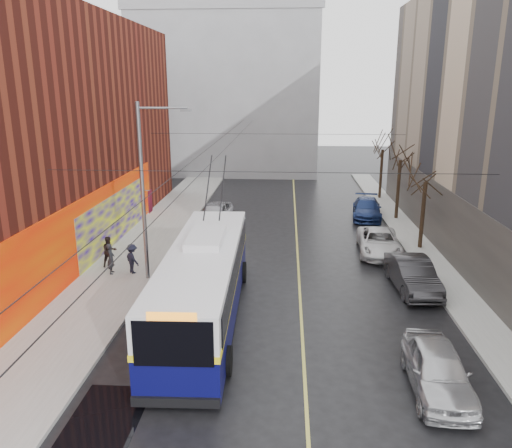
{
  "coord_description": "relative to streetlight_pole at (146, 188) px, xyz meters",
  "views": [
    {
      "loc": [
        0.75,
        -13.65,
        9.74
      ],
      "look_at": [
        -0.7,
        9.87,
        3.16
      ],
      "focal_mm": 35.0,
      "sensor_mm": 36.0,
      "label": 1
    }
  ],
  "objects": [
    {
      "name": "trolleybus",
      "position": [
        3.47,
        -4.18,
        -3.13
      ],
      "size": [
        3.29,
        13.13,
        6.18
      ],
      "rotation": [
        0.0,
        0.0,
        0.02
      ],
      "color": "#080841",
      "rests_on": "ground"
    },
    {
      "name": "puddle",
      "position": [
        1.54,
        -10.92,
        -4.84
      ],
      "size": [
        2.13,
        3.23,
        0.01
      ],
      "primitive_type": "cube",
      "color": "black",
      "rests_on": "ground"
    },
    {
      "name": "following_car",
      "position": [
        1.8,
        10.68,
        -4.02
      ],
      "size": [
        2.58,
        5.06,
        1.65
      ],
      "primitive_type": "imported",
      "rotation": [
        0.0,
        0.0,
        -0.13
      ],
      "color": "#9A999E",
      "rests_on": "ground"
    },
    {
      "name": "parked_car_d",
      "position": [
        13.0,
        13.37,
        -4.11
      ],
      "size": [
        2.65,
        5.28,
        1.47
      ],
      "primitive_type": "imported",
      "rotation": [
        0.0,
        0.0,
        -0.12
      ],
      "color": "navy",
      "rests_on": "ground"
    },
    {
      "name": "tree_near",
      "position": [
        15.14,
        6.0,
        0.13
      ],
      "size": [
        3.2,
        3.2,
        6.4
      ],
      "color": "black",
      "rests_on": "ground"
    },
    {
      "name": "pedestrian_b",
      "position": [
        -2.66,
        1.54,
        -3.85
      ],
      "size": [
        1.04,
        1.02,
        1.69
      ],
      "primitive_type": "imported",
      "rotation": [
        0.0,
        0.0,
        0.74
      ],
      "color": "black",
      "rests_on": "sidewalk_left"
    },
    {
      "name": "parked_car_b",
      "position": [
        13.14,
        -0.4,
        -4.05
      ],
      "size": [
        1.99,
        4.92,
        1.59
      ],
      "primitive_type": "imported",
      "rotation": [
        0.0,
        0.0,
        0.06
      ],
      "color": "#2A292C",
      "rests_on": "ground"
    },
    {
      "name": "streetlight_pole",
      "position": [
        0.0,
        0.0,
        0.0
      ],
      "size": [
        2.65,
        0.6,
        9.0
      ],
      "color": "slate",
      "rests_on": "ground"
    },
    {
      "name": "parked_car_a",
      "position": [
        11.94,
        -8.89,
        -4.08
      ],
      "size": [
        2.0,
        4.6,
        1.54
      ],
      "primitive_type": "imported",
      "rotation": [
        0.0,
        0.0,
        -0.04
      ],
      "color": "silver",
      "rests_on": "ground"
    },
    {
      "name": "tree_far",
      "position": [
        15.14,
        20.0,
        0.3
      ],
      "size": [
        3.2,
        3.2,
        6.57
      ],
      "color": "black",
      "rests_on": "ground"
    },
    {
      "name": "ground",
      "position": [
        6.14,
        -10.0,
        -4.85
      ],
      "size": [
        140.0,
        140.0,
        0.0
      ],
      "primitive_type": "plane",
      "color": "black",
      "rests_on": "ground"
    },
    {
      "name": "tree_mid",
      "position": [
        15.14,
        13.0,
        0.41
      ],
      "size": [
        3.2,
        3.2,
        6.68
      ],
      "color": "black",
      "rests_on": "ground"
    },
    {
      "name": "pedestrian_c",
      "position": [
        -1.12,
        0.63,
        -3.9
      ],
      "size": [
        1.15,
        1.13,
        1.59
      ],
      "primitive_type": "imported",
      "rotation": [
        0.0,
        0.0,
        2.39
      ],
      "color": "black",
      "rests_on": "sidewalk_left"
    },
    {
      "name": "catenary_wires",
      "position": [
        3.6,
        4.77,
        1.4
      ],
      "size": [
        18.0,
        60.0,
        0.22
      ],
      "color": "black"
    },
    {
      "name": "pedestrian_a",
      "position": [
        -2.22,
        0.51,
        -3.88
      ],
      "size": [
        0.49,
        0.66,
        1.64
      ],
      "primitive_type": "imported",
      "rotation": [
        0.0,
        0.0,
        1.75
      ],
      "color": "black",
      "rests_on": "sidewalk_left"
    },
    {
      "name": "pigeons_flying",
      "position": [
        3.47,
        0.11,
        2.06
      ],
      "size": [
        5.27,
        1.58,
        1.63
      ],
      "color": "slate"
    },
    {
      "name": "lane_line",
      "position": [
        7.64,
        4.0,
        -4.84
      ],
      "size": [
        0.12,
        50.0,
        0.01
      ],
      "primitive_type": "cube",
      "color": "#BFB74C",
      "rests_on": "ground"
    },
    {
      "name": "parked_car_c",
      "position": [
        12.47,
        5.07,
        -4.14
      ],
      "size": [
        2.7,
        5.26,
        1.42
      ],
      "primitive_type": "imported",
      "rotation": [
        0.0,
        0.0,
        -0.07
      ],
      "color": "silver",
      "rests_on": "ground"
    },
    {
      "name": "building_far",
      "position": [
        0.14,
        34.99,
        4.17
      ],
      "size": [
        20.5,
        12.1,
        18.0
      ],
      "color": "gray",
      "rests_on": "ground"
    },
    {
      "name": "sidewalk_right",
      "position": [
        15.14,
        2.0,
        -4.77
      ],
      "size": [
        2.0,
        60.0,
        0.15
      ],
      "primitive_type": "cube",
      "color": "gray",
      "rests_on": "ground"
    },
    {
      "name": "sidewalk_left",
      "position": [
        -1.86,
        2.0,
        -4.77
      ],
      "size": [
        4.0,
        60.0,
        0.15
      ],
      "primitive_type": "cube",
      "color": "gray",
      "rests_on": "ground"
    }
  ]
}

